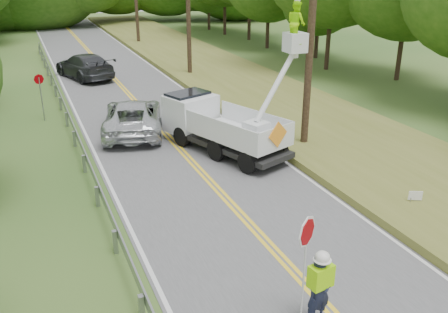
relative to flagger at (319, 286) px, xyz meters
name	(u,v)px	position (x,y,z in m)	size (l,w,h in m)	color
ground	(321,302)	(0.52, 0.58, -1.02)	(140.00, 140.00, 0.00)	#274F1D
road	(160,128)	(0.52, 14.58, -1.01)	(7.20, 96.00, 0.03)	#525355
guardrail	(71,122)	(-3.50, 15.49, -0.47)	(0.18, 48.00, 0.77)	gray
utility_poles	(230,6)	(5.52, 17.60, 4.25)	(1.60, 43.30, 10.00)	black
tall_grass_verge	(288,109)	(7.62, 14.58, -0.87)	(7.00, 96.00, 0.30)	#5E6425
flagger	(319,286)	(0.00, 0.00, 0.00)	(1.10, 0.51, 2.81)	#191E33
bucket_truck	(218,115)	(2.15, 11.14, 0.41)	(5.01, 6.40, 6.10)	black
suv_silver	(133,116)	(-0.79, 14.42, -0.23)	(2.55, 5.54, 1.54)	silver
suv_darkgrey	(84,66)	(-1.25, 26.90, -0.18)	(2.31, 5.67, 1.65)	#333539
stop_sign_permanent	(40,90)	(-4.54, 17.98, 0.54)	(0.48, 0.20, 2.38)	gray
yard_sign	(415,196)	(5.89, 3.37, -0.56)	(0.42, 0.21, 0.65)	white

